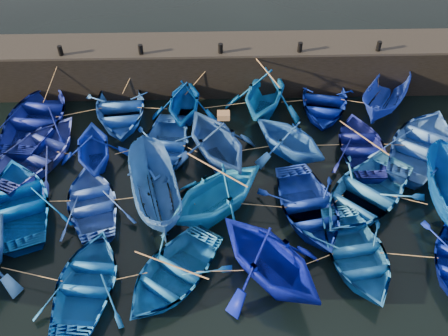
{
  "coord_description": "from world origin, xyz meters",
  "views": [
    {
      "loc": [
        -0.43,
        -12.53,
        15.96
      ],
      "look_at": [
        0.0,
        3.2,
        0.7
      ],
      "focal_mm": 40.0,
      "sensor_mm": 36.0,
      "label": 1
    }
  ],
  "objects_px": {
    "boat_0": "(37,117)",
    "boat_8": "(164,147)",
    "boat_13": "(19,202)",
    "wooden_crate": "(223,115)"
  },
  "relations": [
    {
      "from": "boat_0",
      "to": "boat_8",
      "type": "bearing_deg",
      "value": 167.25
    },
    {
      "from": "boat_8",
      "to": "boat_13",
      "type": "height_order",
      "value": "boat_13"
    },
    {
      "from": "boat_8",
      "to": "boat_13",
      "type": "bearing_deg",
      "value": -142.55
    },
    {
      "from": "boat_8",
      "to": "boat_13",
      "type": "relative_size",
      "value": 0.87
    },
    {
      "from": "boat_0",
      "to": "boat_8",
      "type": "height_order",
      "value": "boat_0"
    },
    {
      "from": "boat_0",
      "to": "wooden_crate",
      "type": "height_order",
      "value": "wooden_crate"
    },
    {
      "from": "boat_8",
      "to": "wooden_crate",
      "type": "distance_m",
      "value": 3.54
    },
    {
      "from": "wooden_crate",
      "to": "boat_13",
      "type": "bearing_deg",
      "value": -161.39
    },
    {
      "from": "boat_0",
      "to": "boat_13",
      "type": "height_order",
      "value": "boat_0"
    },
    {
      "from": "boat_13",
      "to": "wooden_crate",
      "type": "xyz_separation_m",
      "value": [
        8.56,
        2.88,
        2.1
      ]
    }
  ]
}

